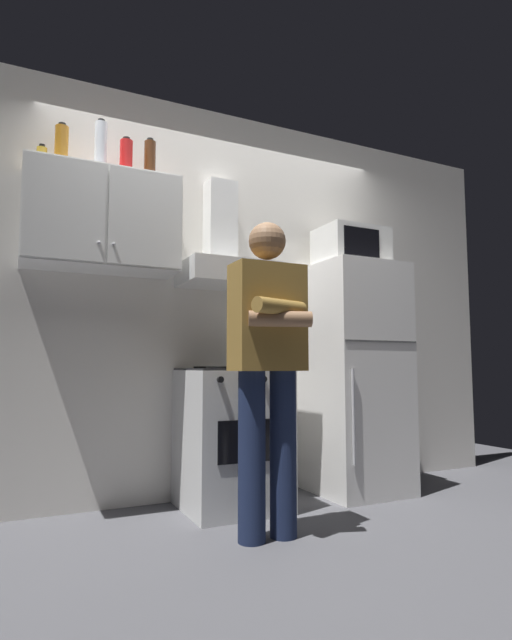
% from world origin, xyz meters
% --- Properties ---
extents(ground_plane, '(7.00, 7.00, 0.00)m').
position_xyz_m(ground_plane, '(0.00, 0.00, 0.00)').
color(ground_plane, '#4C4C51').
extents(back_wall_tiled, '(4.80, 0.10, 2.70)m').
position_xyz_m(back_wall_tiled, '(0.00, 0.60, 1.35)').
color(back_wall_tiled, silver).
rests_on(back_wall_tiled, ground_plane).
extents(upper_cabinet, '(0.90, 0.37, 0.60)m').
position_xyz_m(upper_cabinet, '(-0.85, 0.37, 1.75)').
color(upper_cabinet, white).
extents(stove_oven, '(0.60, 0.62, 0.87)m').
position_xyz_m(stove_oven, '(-0.05, 0.25, 0.43)').
color(stove_oven, silver).
rests_on(stove_oven, ground_plane).
extents(range_hood, '(0.60, 0.44, 0.75)m').
position_xyz_m(range_hood, '(-0.05, 0.38, 1.60)').
color(range_hood, white).
extents(refrigerator, '(0.60, 0.62, 1.60)m').
position_xyz_m(refrigerator, '(0.90, 0.25, 0.80)').
color(refrigerator, white).
rests_on(refrigerator, ground_plane).
extents(microwave, '(0.48, 0.37, 0.28)m').
position_xyz_m(microwave, '(0.90, 0.27, 1.74)').
color(microwave, silver).
rests_on(microwave, refrigerator).
extents(person_standing, '(0.38, 0.33, 1.64)m').
position_xyz_m(person_standing, '(-0.10, -0.36, 0.90)').
color(person_standing, '#192342').
rests_on(person_standing, ground_plane).
extents(cooking_pot, '(0.28, 0.18, 0.10)m').
position_xyz_m(cooking_pot, '(0.08, 0.13, 0.92)').
color(cooking_pot, '#B7BABF').
rests_on(cooking_pot, stove_oven).
extents(bottle_rum_dark, '(0.07, 0.07, 0.27)m').
position_xyz_m(bottle_rum_dark, '(-0.57, 0.38, 2.18)').
color(bottle_rum_dark, '#47230F').
rests_on(bottle_rum_dark, upper_cabinet).
extents(bottle_spice_jar, '(0.06, 0.06, 0.13)m').
position_xyz_m(bottle_spice_jar, '(-1.20, 0.41, 2.11)').
color(bottle_spice_jar, gold).
rests_on(bottle_spice_jar, upper_cabinet).
extents(bottle_liquor_amber, '(0.08, 0.08, 0.27)m').
position_xyz_m(bottle_liquor_amber, '(-1.09, 0.41, 2.18)').
color(bottle_liquor_amber, '#B7721E').
rests_on(bottle_liquor_amber, upper_cabinet).
extents(bottle_soda_red, '(0.08, 0.08, 0.25)m').
position_xyz_m(bottle_soda_red, '(-0.72, 0.38, 2.17)').
color(bottle_soda_red, red).
rests_on(bottle_soda_red, upper_cabinet).
extents(bottle_vodka_clear, '(0.08, 0.08, 0.34)m').
position_xyz_m(bottle_vodka_clear, '(-0.87, 0.39, 2.21)').
color(bottle_vodka_clear, silver).
rests_on(bottle_vodka_clear, upper_cabinet).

